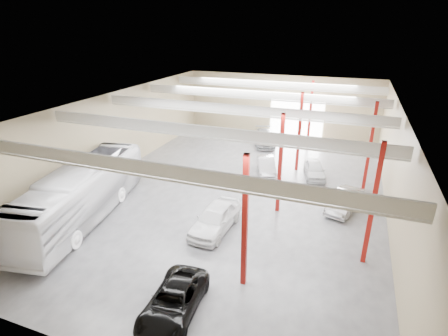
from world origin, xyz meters
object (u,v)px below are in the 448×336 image
Objects in this scene: car_row_c at (265,138)px; car_right_near at (345,201)px; car_right_far at (315,169)px; car_row_a at (215,218)px; coach_bus at (83,193)px; car_row_b at (266,165)px; black_sedan at (174,301)px.

car_row_c is 15.13m from car_right_near.
car_row_c is 1.30× the size of car_right_far.
car_right_near is at bearing 40.12° from car_row_a.
coach_bus is 3.05× the size of car_right_near.
car_row_c is (7.55, 19.43, -1.05)m from coach_bus.
car_right_near is (6.86, -4.74, 0.03)m from car_row_b.
car_row_a is 9.44m from car_right_near.
car_row_a is at bearing -103.93° from car_row_c.
car_right_near reaches higher than car_row_b.
coach_bus is at bearing 145.65° from black_sedan.
car_row_c reaches higher than car_row_b.
car_right_far is at bearing -66.80° from car_row_c.
black_sedan is 14.44m from car_right_near.
car_row_a is 1.16× the size of car_right_near.
car_right_far reaches higher than black_sedan.
car_row_a is at bearing -0.20° from coach_bus.
car_right_far is (4.05, 17.96, 0.03)m from black_sedan.
coach_bus is 3.26× the size of car_right_far.
car_right_near is (7.57, 5.63, -0.14)m from car_row_a.
car_right_near is at bearing 13.42° from coach_bus.
car_row_a is at bearing 92.04° from black_sedan.
car_row_c is at bearing 117.42° from car_right_far.
coach_bus reaches higher than car_right_far.
coach_bus is 9.07m from car_row_a.
car_row_c is at bearing 58.57° from coach_bus.
black_sedan is 7.19m from car_row_a.
coach_bus is at bearing -148.74° from car_row_b.
coach_bus is 11.24m from black_sedan.
coach_bus reaches higher than car_row_b.
coach_bus reaches higher than car_row_a.
coach_bus is at bearing -140.08° from car_right_near.
black_sedan is at bearing -109.60° from car_row_b.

